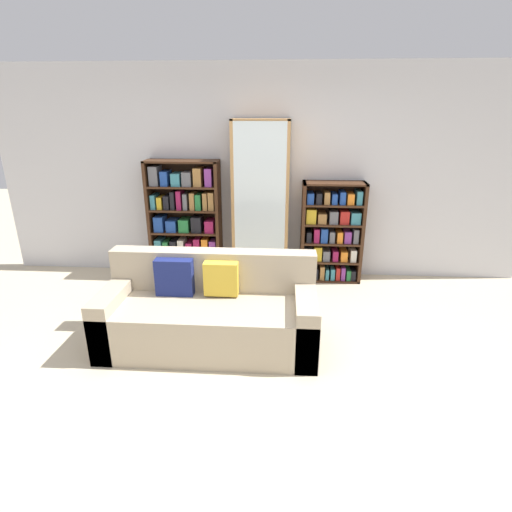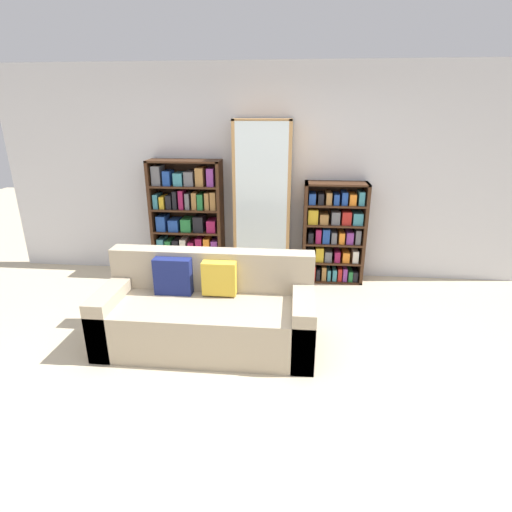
{
  "view_description": "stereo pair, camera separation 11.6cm",
  "coord_description": "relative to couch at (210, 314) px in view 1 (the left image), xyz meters",
  "views": [
    {
      "loc": [
        0.33,
        -2.98,
        2.14
      ],
      "look_at": [
        0.04,
        1.17,
        0.62
      ],
      "focal_mm": 28.0,
      "sensor_mm": 36.0,
      "label": 1
    },
    {
      "loc": [
        0.44,
        -2.97,
        2.14
      ],
      "look_at": [
        0.04,
        1.17,
        0.62
      ],
      "focal_mm": 28.0,
      "sensor_mm": 36.0,
      "label": 2
    }
  ],
  "objects": [
    {
      "name": "wall_back",
      "position": [
        0.35,
        1.88,
        1.04
      ],
      "size": [
        6.88,
        0.06,
        2.7
      ],
      "color": "silver",
      "rests_on": "ground"
    },
    {
      "name": "wine_bottle",
      "position": [
        0.86,
        1.2,
        -0.16
      ],
      "size": [
        0.08,
        0.08,
        0.36
      ],
      "color": "#143819",
      "rests_on": "ground"
    },
    {
      "name": "bookshelf_right",
      "position": [
        1.31,
        1.68,
        0.32
      ],
      "size": [
        0.79,
        0.32,
        1.3
      ],
      "color": "#3D2314",
      "rests_on": "ground"
    },
    {
      "name": "bookshelf_left",
      "position": [
        -0.61,
        1.68,
        0.44
      ],
      "size": [
        0.93,
        0.32,
        1.55
      ],
      "color": "#3D2314",
      "rests_on": "ground"
    },
    {
      "name": "couch",
      "position": [
        0.0,
        0.0,
        0.0
      ],
      "size": [
        2.0,
        0.83,
        0.86
      ],
      "color": "tan",
      "rests_on": "ground"
    },
    {
      "name": "ground_plane",
      "position": [
        0.35,
        -0.37,
        -0.31
      ],
      "size": [
        16.0,
        16.0,
        0.0
      ],
      "primitive_type": "plane",
      "color": "beige"
    },
    {
      "name": "display_cabinet",
      "position": [
        0.39,
        1.66,
        0.7
      ],
      "size": [
        0.71,
        0.36,
        2.05
      ],
      "color": "#AD7F4C",
      "rests_on": "ground"
    }
  ]
}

